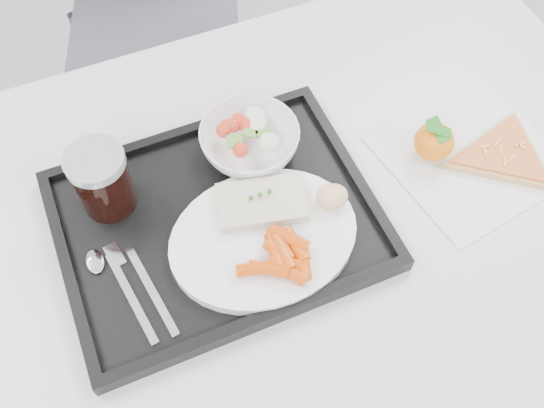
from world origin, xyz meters
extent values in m
cube|color=#BDBDBF|center=(0.00, 0.30, 0.73)|extent=(1.20, 0.80, 0.03)
cylinder|color=#47474C|center=(0.54, 0.64, 0.36)|extent=(0.04, 0.04, 0.72)
cube|color=#3F3E46|center=(-0.02, 1.06, 0.45)|extent=(0.53, 0.53, 0.04)
cylinder|color=#47474C|center=(-0.20, 0.88, 0.21)|extent=(0.03, 0.03, 0.43)
cylinder|color=#47474C|center=(0.16, 0.88, 0.21)|extent=(0.03, 0.03, 0.43)
cylinder|color=#47474C|center=(-0.20, 1.24, 0.21)|extent=(0.03, 0.03, 0.43)
cylinder|color=#47474C|center=(0.16, 1.24, 0.21)|extent=(0.03, 0.03, 0.43)
cube|color=black|center=(-0.10, 0.31, 0.76)|extent=(0.45, 0.35, 0.01)
cube|color=black|center=(-0.10, 0.48, 0.77)|extent=(0.45, 0.02, 0.01)
cube|color=black|center=(-0.10, 0.14, 0.77)|extent=(0.45, 0.02, 0.01)
cube|color=black|center=(0.12, 0.31, 0.77)|extent=(0.02, 0.32, 0.01)
cube|color=black|center=(-0.32, 0.31, 0.77)|extent=(0.02, 0.32, 0.01)
cylinder|color=white|center=(-0.05, 0.25, 0.77)|extent=(0.27, 0.27, 0.02)
cube|color=beige|center=(-0.04, 0.30, 0.79)|extent=(0.14, 0.10, 0.02)
sphere|color=#236B1C|center=(-0.05, 0.30, 0.81)|extent=(0.01, 0.01, 0.01)
sphere|color=#236B1C|center=(-0.04, 0.30, 0.81)|extent=(0.01, 0.01, 0.01)
sphere|color=#236B1C|center=(-0.02, 0.30, 0.81)|extent=(0.01, 0.01, 0.01)
ellipsoid|color=tan|center=(0.06, 0.26, 0.80)|extent=(0.06, 0.05, 0.03)
imported|color=white|center=(-0.01, 0.41, 0.79)|extent=(0.15, 0.15, 0.05)
cylinder|color=black|center=(-0.24, 0.40, 0.81)|extent=(0.08, 0.08, 0.10)
cylinder|color=#A5A8AD|center=(-0.24, 0.40, 0.87)|extent=(0.08, 0.08, 0.01)
cube|color=silver|center=(-0.25, 0.24, 0.77)|extent=(0.03, 0.15, 0.00)
ellipsoid|color=silver|center=(-0.28, 0.31, 0.77)|extent=(0.03, 0.04, 0.01)
cube|color=silver|center=(-0.22, 0.24, 0.77)|extent=(0.03, 0.15, 0.00)
cube|color=silver|center=(-0.25, 0.31, 0.77)|extent=(0.03, 0.04, 0.00)
cube|color=silver|center=(0.31, 0.27, 0.75)|extent=(0.28, 0.28, 0.00)
ellipsoid|color=orange|center=(0.25, 0.30, 0.79)|extent=(0.08, 0.08, 0.06)
cube|color=#236B1C|center=(0.25, 0.30, 0.81)|extent=(0.02, 0.04, 0.01)
cube|color=#236B1C|center=(0.25, 0.30, 0.81)|extent=(0.05, 0.04, 0.01)
cylinder|color=tan|center=(0.35, 0.25, 0.76)|extent=(0.24, 0.24, 0.01)
cylinder|color=red|center=(0.35, 0.25, 0.77)|extent=(0.21, 0.21, 0.00)
cube|color=#EABC47|center=(0.35, 0.25, 0.77)|extent=(0.01, 0.02, 0.00)
cube|color=#EABC47|center=(0.35, 0.27, 0.77)|extent=(0.02, 0.01, 0.00)
cube|color=#EABC47|center=(0.33, 0.27, 0.77)|extent=(0.02, 0.01, 0.00)
cube|color=#EABC47|center=(0.38, 0.25, 0.77)|extent=(0.01, 0.02, 0.00)
cube|color=#EABC47|center=(0.34, 0.23, 0.77)|extent=(0.01, 0.02, 0.00)
cube|color=#EABC47|center=(0.32, 0.26, 0.77)|extent=(0.01, 0.02, 0.00)
cube|color=#EABC47|center=(0.38, 0.25, 0.77)|extent=(0.02, 0.01, 0.00)
cube|color=#EABC47|center=(0.35, 0.23, 0.77)|extent=(0.02, 0.01, 0.00)
cylinder|color=#CB4408|center=(-0.08, 0.20, 0.79)|extent=(0.06, 0.03, 0.02)
cylinder|color=#CB4408|center=(-0.02, 0.19, 0.79)|extent=(0.03, 0.06, 0.02)
cylinder|color=#CB4408|center=(-0.07, 0.19, 0.80)|extent=(0.05, 0.04, 0.02)
cylinder|color=#CB4408|center=(-0.05, 0.21, 0.79)|extent=(0.04, 0.06, 0.02)
cylinder|color=#CB4408|center=(-0.03, 0.22, 0.80)|extent=(0.05, 0.05, 0.02)
cylinder|color=#CB4408|center=(-0.04, 0.22, 0.80)|extent=(0.02, 0.06, 0.02)
cylinder|color=#CB4408|center=(-0.05, 0.22, 0.79)|extent=(0.03, 0.06, 0.02)
cylinder|color=#CB4408|center=(-0.04, 0.21, 0.80)|extent=(0.02, 0.05, 0.02)
cylinder|color=#CB4408|center=(-0.04, 0.19, 0.79)|extent=(0.06, 0.04, 0.02)
cylinder|color=#CB4408|center=(-0.05, 0.18, 0.79)|extent=(0.05, 0.05, 0.02)
cylinder|color=#CB4408|center=(-0.02, 0.21, 0.79)|extent=(0.02, 0.06, 0.02)
sphere|color=red|center=(-0.02, 0.44, 0.80)|extent=(0.02, 0.02, 0.02)
sphere|color=red|center=(-0.01, 0.43, 0.80)|extent=(0.02, 0.02, 0.02)
sphere|color=red|center=(-0.04, 0.43, 0.80)|extent=(0.02, 0.02, 0.02)
sphere|color=red|center=(-0.03, 0.44, 0.80)|extent=(0.02, 0.02, 0.02)
sphere|color=red|center=(-0.04, 0.44, 0.80)|extent=(0.02, 0.02, 0.02)
sphere|color=red|center=(-0.03, 0.39, 0.80)|extent=(0.02, 0.02, 0.02)
ellipsoid|color=silver|center=(0.01, 0.42, 0.80)|extent=(0.03, 0.03, 0.03)
ellipsoid|color=silver|center=(0.01, 0.44, 0.80)|extent=(0.03, 0.03, 0.03)
ellipsoid|color=silver|center=(0.01, 0.43, 0.80)|extent=(0.03, 0.03, 0.03)
ellipsoid|color=silver|center=(0.01, 0.43, 0.80)|extent=(0.03, 0.03, 0.03)
ellipsoid|color=silver|center=(0.01, 0.39, 0.80)|extent=(0.03, 0.03, 0.03)
cube|color=#578832|center=(-0.01, 0.41, 0.80)|extent=(0.03, 0.03, 0.00)
cube|color=#578832|center=(-0.04, 0.41, 0.80)|extent=(0.03, 0.03, 0.00)
cube|color=#578832|center=(0.01, 0.41, 0.80)|extent=(0.02, 0.02, 0.00)
camera|label=1|loc=(-0.20, -0.13, 1.52)|focal=40.00mm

